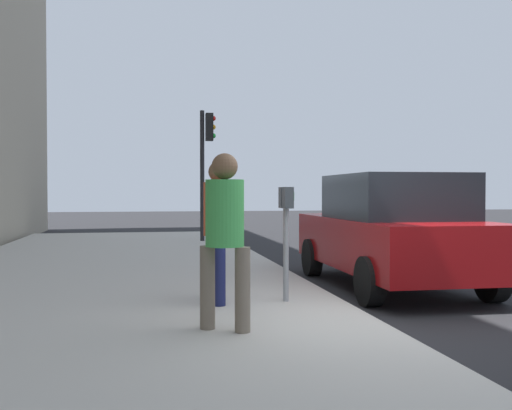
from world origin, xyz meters
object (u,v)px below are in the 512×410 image
parked_sedan_near (391,231)px  parking_meter (286,219)px  pedestrian_at_meter (219,220)px  pedestrian_bystander (225,227)px  traffic_signal (206,153)px

parked_sedan_near → parking_meter: bearing=127.3°
parking_meter → pedestrian_at_meter: bearing=86.1°
parked_sedan_near → pedestrian_at_meter: bearing=117.7°
parking_meter → pedestrian_bystander: 1.68m
pedestrian_at_meter → traffic_signal: traffic_signal is taller
parking_meter → pedestrian_at_meter: 0.83m
parked_sedan_near → traffic_signal: bearing=15.6°
pedestrian_bystander → parked_sedan_near: size_ratio=0.39×
parking_meter → pedestrian_at_meter: size_ratio=0.82×
traffic_signal → parking_meter: bearing=-179.7°
pedestrian_at_meter → pedestrian_bystander: bearing=-89.0°
parking_meter → parked_sedan_near: size_ratio=0.32×
traffic_signal → parked_sedan_near: bearing=-164.4°
parking_meter → traffic_signal: traffic_signal is taller
traffic_signal → pedestrian_at_meter: bearing=175.2°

